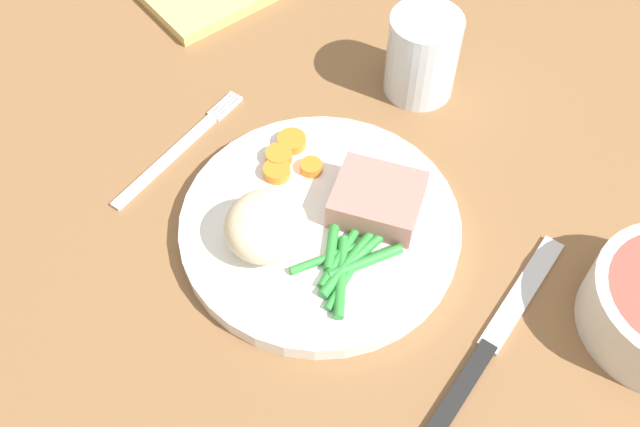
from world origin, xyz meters
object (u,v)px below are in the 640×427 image
Objects in this scene: dinner_plate at (320,226)px; knife at (494,338)px; meat_portion at (377,199)px; fork at (179,149)px; water_glass at (422,59)px.

dinner_plate is 16.63cm from knife.
fork is (-18.95, -3.95, -2.78)cm from meat_portion.
water_glass is (-2.21, 19.48, 2.85)cm from dinner_plate.
knife is (13.45, -3.98, -2.78)cm from meat_portion.
dinner_plate is at bearing -130.60° from meat_portion.
meat_portion is (3.16, 3.69, 2.18)cm from dinner_plate.
water_glass reaches higher than dinner_plate.
meat_portion is 19.55cm from fork.
knife is at bearing -0.85° from fork.
water_glass is at bearing 133.98° from knife.
knife is (16.61, -0.29, -0.60)cm from dinner_plate.
meat_portion is 0.85× the size of water_glass.
dinner_plate is 15.80cm from fork.
fork is 1.98× the size of water_glass.
knife is 27.51cm from water_glass.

